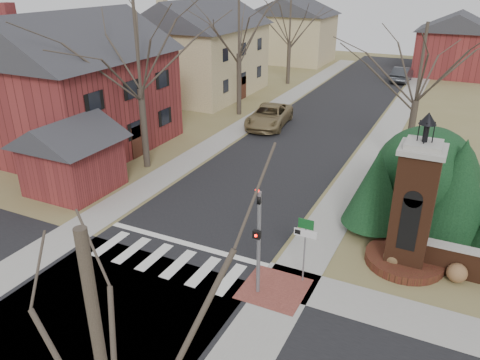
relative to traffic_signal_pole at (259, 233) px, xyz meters
The scene contains 28 objects.
ground 5.05m from the traffic_signal_pole, behind, with size 120.00×120.00×0.00m, color olive.
main_street 22.01m from the traffic_signal_pole, 101.35° to the left, with size 8.00×70.00×0.01m, color black.
cross_street 6.16m from the traffic_signal_pole, 140.28° to the right, with size 120.00×8.00×0.01m, color black.
crosswalk_zone 5.02m from the traffic_signal_pole, behind, with size 8.00×2.20×0.02m, color silver.
stop_bar 5.30m from the traffic_signal_pole, 158.11° to the left, with size 8.00×0.35×0.02m, color silver.
sidewalk_right_main 21.60m from the traffic_signal_pole, 87.59° to the left, with size 2.00×60.00×0.02m, color gray.
sidewalk_left 23.58m from the traffic_signal_pole, 113.91° to the left, with size 2.00×60.00×0.02m, color gray.
curb_apron 2.66m from the traffic_signal_pole, 40.52° to the left, with size 2.40×2.40×0.02m, color brown.
traffic_signal_pole is the anchor object (origin of this frame).
sign_post 2.02m from the traffic_signal_pole, 47.57° to the left, with size 0.90×0.07×2.75m.
brick_gate_monument 6.47m from the traffic_signal_pole, 43.24° to the left, with size 3.20×3.20×6.47m.
house_brick_left 19.81m from the traffic_signal_pole, 151.43° to the left, with size 9.80×11.80×9.42m.
house_stucco_left 31.92m from the traffic_signal_pole, 123.97° to the left, with size 9.80×12.80×9.28m.
garage_left 13.40m from the traffic_signal_pole, 163.01° to the left, with size 4.80×4.80×4.29m.
house_distant_left 50.18m from the traffic_signal_pole, 108.98° to the left, with size 10.80×8.80×8.53m.
house_distant_right 47.58m from the traffic_signal_pole, 85.55° to the left, with size 8.80×8.80×7.30m.
evergreen_near 7.06m from the traffic_signal_pole, 65.72° to the left, with size 2.80×2.80×4.10m.
evergreen_mid 9.83m from the traffic_signal_pole, 50.89° to the left, with size 3.40×3.40×4.70m.
evergreen_mass 10.09m from the traffic_signal_pole, 62.23° to the left, with size 4.80×4.80×4.80m, color black.
bare_tree_0 14.99m from the traffic_signal_pole, 143.29° to the left, with size 8.05×8.05×11.15m.
bare_tree_1 24.83m from the traffic_signal_pole, 117.81° to the left, with size 8.40×8.40×11.64m.
bare_tree_2 36.66m from the traffic_signal_pole, 108.92° to the left, with size 7.35×7.35×10.19m.
bare_tree_3 16.28m from the traffic_signal_pole, 78.28° to the left, with size 7.00×7.00×9.70m.
bare_tree_4 10.43m from the traffic_signal_pole, 79.93° to the right, with size 6.65×6.65×9.21m.
pickup_truck 20.97m from the traffic_signal_pole, 111.63° to the left, with size 2.70×5.86×1.63m, color olive.
distant_car 40.91m from the traffic_signal_pole, 91.26° to the left, with size 1.69×4.84×1.59m, color #2E3135.
dry_shrub_left 6.28m from the traffic_signal_pole, 43.12° to the left, with size 0.82×0.82×0.82m, color brown.
dry_shrub_right 8.12m from the traffic_signal_pole, 31.01° to the left, with size 0.78×0.78×0.78m, color brown.
Camera 1 is at (10.04, -12.70, 11.11)m, focal length 35.00 mm.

